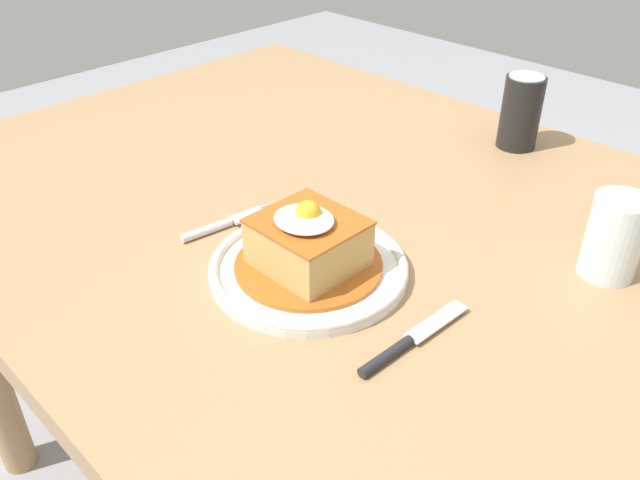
{
  "coord_description": "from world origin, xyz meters",
  "views": [
    {
      "loc": [
        0.55,
        -0.6,
        1.23
      ],
      "look_at": [
        0.07,
        -0.13,
        0.79
      ],
      "focal_mm": 36.54,
      "sensor_mm": 36.0,
      "label": 1
    }
  ],
  "objects_px": {
    "knife": "(401,346)",
    "drinking_glass": "(613,242)",
    "fork": "(220,225)",
    "main_plate": "(309,267)",
    "soda_can": "(521,112)"
  },
  "relations": [
    {
      "from": "main_plate",
      "to": "soda_can",
      "type": "distance_m",
      "value": 0.52
    },
    {
      "from": "fork",
      "to": "drinking_glass",
      "type": "xyz_separation_m",
      "value": [
        0.42,
        0.28,
        0.04
      ]
    },
    {
      "from": "main_plate",
      "to": "fork",
      "type": "relative_size",
      "value": 1.74
    },
    {
      "from": "soda_can",
      "to": "drinking_glass",
      "type": "bearing_deg",
      "value": -42.2
    },
    {
      "from": "knife",
      "to": "soda_can",
      "type": "distance_m",
      "value": 0.57
    },
    {
      "from": "drinking_glass",
      "to": "soda_can",
      "type": "bearing_deg",
      "value": 137.8
    },
    {
      "from": "knife",
      "to": "drinking_glass",
      "type": "xyz_separation_m",
      "value": [
        0.09,
        0.29,
        0.04
      ]
    },
    {
      "from": "fork",
      "to": "soda_can",
      "type": "distance_m",
      "value": 0.55
    },
    {
      "from": "main_plate",
      "to": "soda_can",
      "type": "relative_size",
      "value": 1.99
    },
    {
      "from": "knife",
      "to": "drinking_glass",
      "type": "distance_m",
      "value": 0.31
    },
    {
      "from": "knife",
      "to": "drinking_glass",
      "type": "bearing_deg",
      "value": 72.87
    },
    {
      "from": "main_plate",
      "to": "soda_can",
      "type": "bearing_deg",
      "value": 91.93
    },
    {
      "from": "fork",
      "to": "soda_can",
      "type": "relative_size",
      "value": 1.14
    },
    {
      "from": "main_plate",
      "to": "soda_can",
      "type": "xyz_separation_m",
      "value": [
        -0.02,
        0.51,
        0.05
      ]
    },
    {
      "from": "fork",
      "to": "drinking_glass",
      "type": "height_order",
      "value": "drinking_glass"
    }
  ]
}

